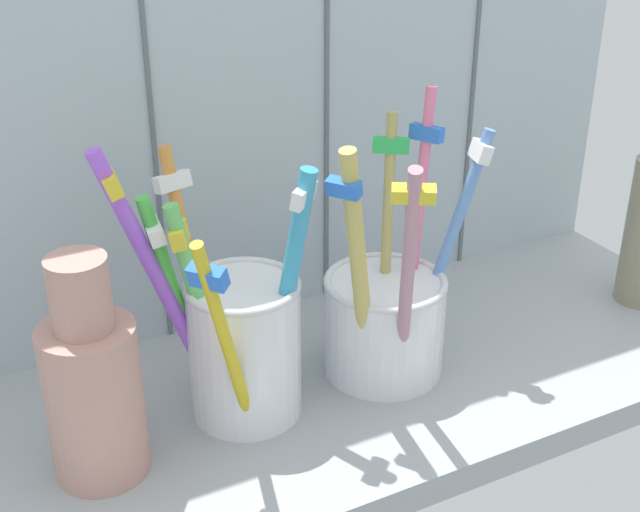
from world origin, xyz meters
The scene contains 5 objects.
counter_slab centered at (0.00, 0.00, 1.00)cm, with size 64.00×22.00×2.00cm, color #9EA3A8.
tile_wall_back centered at (0.00, 12.00, 22.50)cm, with size 64.00×2.20×45.00cm.
toothbrush_cup_left centered at (-5.35, -0.31, 7.40)cm, with size 11.79×11.48×18.21cm.
toothbrush_cup_right centered at (5.00, -0.53, 6.35)cm, with size 12.46×11.92×18.90cm.
ceramic_vase centered at (-14.63, -1.36, 7.65)cm, with size 5.41×5.41×13.59cm.
Camera 1 is at (-21.89, -42.53, 35.75)cm, focal length 49.22 mm.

